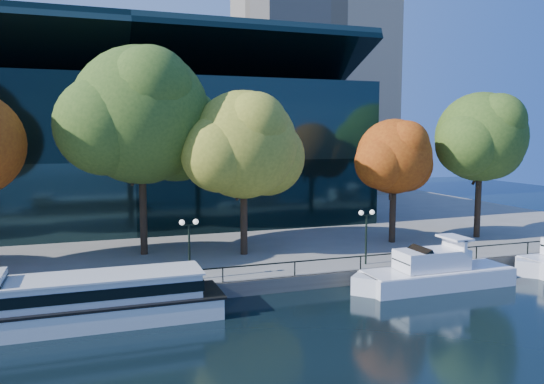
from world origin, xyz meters
name	(u,v)px	position (x,y,z in m)	size (l,w,h in m)	color
ground	(236,313)	(0.00, 0.00, 0.00)	(160.00, 160.00, 0.00)	black
promenade	(159,216)	(0.00, 36.38, 0.50)	(90.00, 67.08, 1.00)	slate
railing	(223,268)	(0.00, 3.25, 1.94)	(88.20, 0.08, 0.99)	black
convention_building	(126,152)	(-4.00, 31.79, 8.51)	(50.00, 24.57, 21.43)	black
tour_boat	(72,301)	(-9.10, 1.02, 1.40)	(17.31, 3.86, 3.28)	silver
cruiser_near	(432,272)	(14.12, 0.68, 1.08)	(11.97, 3.08, 3.47)	white
tree_2	(144,118)	(-3.79, 13.09, 11.75)	(13.35, 10.95, 16.31)	black
tree_3	(246,147)	(3.70, 10.52, 9.53)	(10.56, 8.66, 12.94)	black
tree_4	(396,158)	(17.42, 10.86, 8.45)	(8.18, 6.70, 10.87)	black
tree_5	(483,139)	(26.18, 10.33, 10.10)	(10.18, 8.35, 13.35)	black
lamp_1	(189,235)	(-1.92, 4.50, 3.98)	(1.26, 0.36, 4.03)	black
lamp_2	(366,224)	(11.11, 4.50, 3.98)	(1.26, 0.36, 4.03)	black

